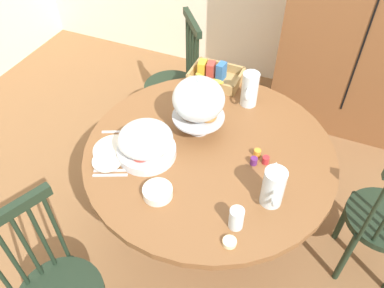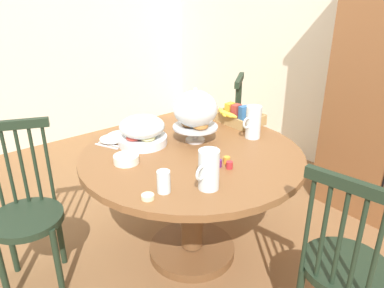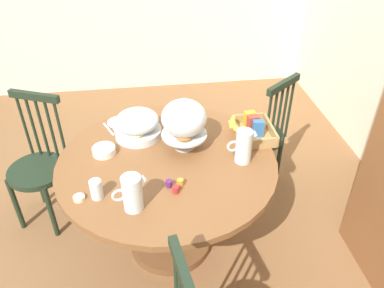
{
  "view_description": "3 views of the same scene",
  "coord_description": "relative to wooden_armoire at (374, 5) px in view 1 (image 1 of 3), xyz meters",
  "views": [
    {
      "loc": [
        0.53,
        -1.34,
        2.19
      ],
      "look_at": [
        -0.04,
        0.0,
        0.74
      ],
      "focal_mm": 36.43,
      "sensor_mm": 36.0,
      "label": 1
    },
    {
      "loc": [
        1.61,
        -1.25,
        1.65
      ],
      "look_at": [
        0.06,
        0.0,
        0.79
      ],
      "focal_mm": 34.85,
      "sensor_mm": 36.0,
      "label": 2
    },
    {
      "loc": [
        1.87,
        -0.1,
        2.14
      ],
      "look_at": [
        0.06,
        0.15,
        0.84
      ],
      "focal_mm": 35.88,
      "sensor_mm": 36.0,
      "label": 3
    }
  ],
  "objects": [
    {
      "name": "jam_jar_grape",
      "position": [
        -0.38,
        -1.51,
        -0.22
      ],
      "size": [
        0.04,
        0.04,
        0.04
      ],
      "primitive_type": "cylinder",
      "color": "#5B2366",
      "rests_on": "dining_table"
    },
    {
      "name": "milk_pitcher",
      "position": [
        -0.24,
        -1.7,
        -0.15
      ],
      "size": [
        0.1,
        0.18,
        0.2
      ],
      "color": "silver",
      "rests_on": "dining_table"
    },
    {
      "name": "jam_jar_strawberry",
      "position": [
        -0.33,
        -1.48,
        -0.22
      ],
      "size": [
        0.04,
        0.04,
        0.04
      ],
      "primitive_type": "cylinder",
      "color": "#B7282D",
      "rests_on": "dining_table"
    },
    {
      "name": "dining_table",
      "position": [
        -0.62,
        -1.5,
        -0.44
      ],
      "size": [
        1.31,
        1.31,
        0.74
      ],
      "color": "brown",
      "rests_on": "ground_plane"
    },
    {
      "name": "china_plate_small",
      "position": [
        -1.05,
        -1.79,
        -0.23
      ],
      "size": [
        0.15,
        0.15,
        0.01
      ],
      "primitive_type": "cylinder",
      "color": "white",
      "rests_on": "china_plate_large"
    },
    {
      "name": "table_knife",
      "position": [
        -1.01,
        -1.83,
        -0.24
      ],
      "size": [
        0.16,
        0.08,
        0.01
      ],
      "primitive_type": "cube",
      "rotation": [
        0.0,
        0.0,
        3.56
      ],
      "color": "silver",
      "rests_on": "dining_table"
    },
    {
      "name": "cereal_basket",
      "position": [
        -0.81,
        -0.93,
        -0.2
      ],
      "size": [
        0.32,
        0.3,
        0.12
      ],
      "color": "tan",
      "rests_on": "dining_table"
    },
    {
      "name": "butter_dish",
      "position": [
        -0.34,
        -1.98,
        -0.23
      ],
      "size": [
        0.06,
        0.06,
        0.02
      ],
      "primitive_type": "cylinder",
      "color": "beige",
      "rests_on": "dining_table"
    },
    {
      "name": "drinking_glass",
      "position": [
        -0.34,
        -1.89,
        -0.19
      ],
      "size": [
        0.06,
        0.06,
        0.11
      ],
      "primitive_type": "cylinder",
      "color": "silver",
      "rests_on": "dining_table"
    },
    {
      "name": "cereal_bowl",
      "position": [
        -0.73,
        -1.87,
        -0.22
      ],
      "size": [
        0.14,
        0.14,
        0.04
      ],
      "primitive_type": "cylinder",
      "color": "white",
      "rests_on": "dining_table"
    },
    {
      "name": "jam_jar_apricot",
      "position": [
        -0.38,
        -1.45,
        -0.22
      ],
      "size": [
        0.04,
        0.04,
        0.04
      ],
      "primitive_type": "cylinder",
      "color": "orange",
      "rests_on": "dining_table"
    },
    {
      "name": "china_plate_large",
      "position": [
        -1.07,
        -1.7,
        -0.24
      ],
      "size": [
        0.22,
        0.22,
        0.01
      ],
      "primitive_type": "cylinder",
      "color": "white",
      "rests_on": "dining_table"
    },
    {
      "name": "windsor_chair_by_cabinet",
      "position": [
        -1.18,
        -0.73,
        -0.53
      ],
      "size": [
        0.47,
        0.47,
        0.97
      ],
      "color": "#1E2D1E",
      "rests_on": "ground_plane"
    },
    {
      "name": "ground_plane",
      "position": [
        -0.67,
        -1.5,
        -0.98
      ],
      "size": [
        10.0,
        10.0,
        0.0
      ],
      "primitive_type": "plane",
      "color": "brown"
    },
    {
      "name": "windsor_chair_near_window",
      "position": [
        0.33,
        -1.38,
        -0.53
      ],
      "size": [
        0.41,
        0.4,
        0.97
      ],
      "color": "#1E2D1E",
      "rests_on": "ground_plane"
    },
    {
      "name": "soup_spoon",
      "position": [
        -1.12,
        -1.57,
        -0.24
      ],
      "size": [
        0.16,
        0.08,
        0.01
      ],
      "primitive_type": "cube",
      "rotation": [
        0.0,
        0.0,
        3.56
      ],
      "color": "silver",
      "rests_on": "dining_table"
    },
    {
      "name": "dinner_fork",
      "position": [
        -1.0,
        -1.86,
        -0.24
      ],
      "size": [
        0.16,
        0.08,
        0.01
      ],
      "primitive_type": "cube",
      "rotation": [
        0.0,
        0.0,
        3.56
      ],
      "color": "silver",
      "rests_on": "dining_table"
    },
    {
      "name": "pastry_stand_with_dome",
      "position": [
        -0.73,
        -1.38,
        -0.05
      ],
      "size": [
        0.28,
        0.28,
        0.34
      ],
      "color": "silver",
      "rests_on": "dining_table"
    },
    {
      "name": "fruit_platter_covered",
      "position": [
        -0.9,
        -1.66,
        -0.16
      ],
      "size": [
        0.3,
        0.3,
        0.18
      ],
      "color": "silver",
      "rests_on": "dining_table"
    },
    {
      "name": "orange_juice_pitcher",
      "position": [
        -0.55,
        -1.06,
        -0.15
      ],
      "size": [
        0.1,
        0.18,
        0.21
      ],
      "color": "silver",
      "rests_on": "dining_table"
    },
    {
      "name": "wooden_armoire",
      "position": [
        0.0,
        0.0,
        0.0
      ],
      "size": [
        1.18,
        0.6,
        1.96
      ],
      "color": "brown",
      "rests_on": "ground_plane"
    }
  ]
}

